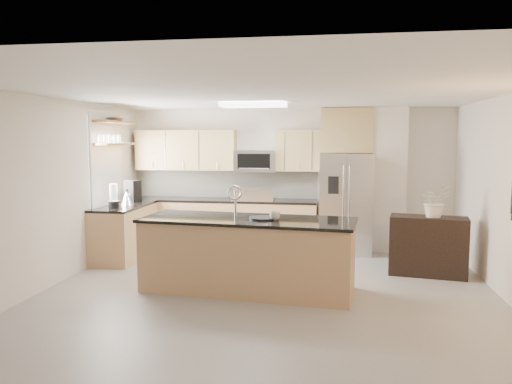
% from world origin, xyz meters
% --- Properties ---
extents(floor, '(6.50, 6.50, 0.00)m').
position_xyz_m(floor, '(0.00, 0.00, 0.00)').
color(floor, '#989591').
rests_on(floor, ground).
extents(ceiling, '(6.00, 6.50, 0.02)m').
position_xyz_m(ceiling, '(0.00, 0.00, 2.60)').
color(ceiling, silver).
rests_on(ceiling, wall_back).
extents(wall_back, '(6.00, 0.02, 2.60)m').
position_xyz_m(wall_back, '(0.00, 3.25, 1.30)').
color(wall_back, beige).
rests_on(wall_back, floor).
extents(wall_front, '(6.00, 0.02, 2.60)m').
position_xyz_m(wall_front, '(0.00, -3.25, 1.30)').
color(wall_front, beige).
rests_on(wall_front, floor).
extents(wall_left, '(0.02, 6.50, 2.60)m').
position_xyz_m(wall_left, '(-3.00, 0.00, 1.30)').
color(wall_left, beige).
rests_on(wall_left, floor).
extents(back_counter, '(3.55, 0.66, 1.44)m').
position_xyz_m(back_counter, '(-1.23, 2.93, 0.47)').
color(back_counter, tan).
rests_on(back_counter, floor).
extents(left_counter, '(0.66, 1.50, 0.92)m').
position_xyz_m(left_counter, '(-2.67, 1.85, 0.46)').
color(left_counter, tan).
rests_on(left_counter, floor).
extents(range, '(0.76, 0.64, 1.14)m').
position_xyz_m(range, '(-0.60, 2.92, 0.47)').
color(range, black).
rests_on(range, floor).
extents(upper_cabinets, '(3.50, 0.33, 0.75)m').
position_xyz_m(upper_cabinets, '(-1.30, 3.09, 1.83)').
color(upper_cabinets, tan).
rests_on(upper_cabinets, wall_back).
extents(microwave, '(0.76, 0.40, 0.40)m').
position_xyz_m(microwave, '(-0.60, 3.04, 1.63)').
color(microwave, '#B9B9BB').
rests_on(microwave, upper_cabinets).
extents(refrigerator, '(0.92, 0.78, 1.78)m').
position_xyz_m(refrigerator, '(1.06, 2.87, 0.89)').
color(refrigerator, '#B9B9BB').
rests_on(refrigerator, floor).
extents(partition_column, '(0.60, 0.30, 2.60)m').
position_xyz_m(partition_column, '(1.82, 3.10, 1.30)').
color(partition_column, white).
rests_on(partition_column, floor).
extents(window, '(0.04, 1.15, 1.65)m').
position_xyz_m(window, '(-2.98, 1.85, 1.65)').
color(window, white).
rests_on(window, wall_left).
extents(shelf_lower, '(0.30, 1.20, 0.04)m').
position_xyz_m(shelf_lower, '(-2.85, 1.95, 1.95)').
color(shelf_lower, olive).
rests_on(shelf_lower, wall_left).
extents(shelf_upper, '(0.30, 1.20, 0.04)m').
position_xyz_m(shelf_upper, '(-2.85, 1.95, 2.32)').
color(shelf_upper, olive).
rests_on(shelf_upper, wall_left).
extents(ceiling_fixture, '(1.00, 0.50, 0.06)m').
position_xyz_m(ceiling_fixture, '(-0.40, 1.60, 2.56)').
color(ceiling_fixture, white).
rests_on(ceiling_fixture, ceiling).
extents(island, '(2.93, 1.31, 1.40)m').
position_xyz_m(island, '(-0.28, 0.37, 0.49)').
color(island, tan).
rests_on(island, floor).
extents(credenza, '(1.17, 0.64, 0.89)m').
position_xyz_m(credenza, '(2.25, 1.52, 0.44)').
color(credenza, black).
rests_on(credenza, floor).
extents(cup, '(0.15, 0.15, 0.11)m').
position_xyz_m(cup, '(0.09, 0.28, 1.04)').
color(cup, silver).
rests_on(cup, island).
extents(platter, '(0.44, 0.44, 0.02)m').
position_xyz_m(platter, '(-0.07, 0.37, 0.99)').
color(platter, black).
rests_on(platter, island).
extents(blender, '(0.17, 0.17, 0.39)m').
position_xyz_m(blender, '(-2.67, 1.46, 1.09)').
color(blender, black).
rests_on(blender, left_counter).
extents(kettle, '(0.22, 0.22, 0.27)m').
position_xyz_m(kettle, '(-2.62, 1.86, 1.04)').
color(kettle, '#B9B9BB').
rests_on(kettle, left_counter).
extents(coffee_maker, '(0.26, 0.29, 0.38)m').
position_xyz_m(coffee_maker, '(-2.69, 2.28, 1.10)').
color(coffee_maker, black).
rests_on(coffee_maker, left_counter).
extents(bowl, '(0.43, 0.43, 0.08)m').
position_xyz_m(bowl, '(-2.85, 2.00, 2.38)').
color(bowl, '#B9B9BB').
rests_on(bowl, shelf_upper).
extents(flower_vase, '(0.81, 0.76, 0.73)m').
position_xyz_m(flower_vase, '(2.31, 1.47, 1.25)').
color(flower_vase, beige).
rests_on(flower_vase, credenza).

